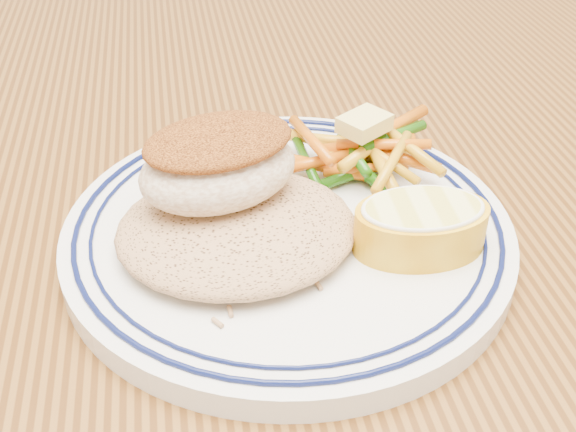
{
  "coord_description": "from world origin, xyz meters",
  "views": [
    {
      "loc": [
        -0.07,
        -0.34,
        1.01
      ],
      "look_at": [
        -0.01,
        -0.02,
        0.77
      ],
      "focal_mm": 45.0,
      "sensor_mm": 36.0,
      "label": 1
    }
  ],
  "objects_px": {
    "lemon_wedge": "(421,225)",
    "dining_table": "(301,335)",
    "plate": "(288,231)",
    "fish_fillet": "(218,163)",
    "vegetable_pile": "(364,152)",
    "rice_pilaf": "(237,224)"
  },
  "relations": [
    {
      "from": "fish_fillet",
      "to": "dining_table",
      "type": "bearing_deg",
      "value": 17.14
    },
    {
      "from": "lemon_wedge",
      "to": "fish_fillet",
      "type": "bearing_deg",
      "value": 158.49
    },
    {
      "from": "dining_table",
      "to": "plate",
      "type": "distance_m",
      "value": 0.11
    },
    {
      "from": "plate",
      "to": "fish_fillet",
      "type": "height_order",
      "value": "fish_fillet"
    },
    {
      "from": "dining_table",
      "to": "vegetable_pile",
      "type": "height_order",
      "value": "vegetable_pile"
    },
    {
      "from": "rice_pilaf",
      "to": "dining_table",
      "type": "bearing_deg",
      "value": 38.28
    },
    {
      "from": "dining_table",
      "to": "lemon_wedge",
      "type": "distance_m",
      "value": 0.15
    },
    {
      "from": "vegetable_pile",
      "to": "lemon_wedge",
      "type": "relative_size",
      "value": 1.47
    },
    {
      "from": "dining_table",
      "to": "rice_pilaf",
      "type": "xyz_separation_m",
      "value": [
        -0.04,
        -0.03,
        0.12
      ]
    },
    {
      "from": "dining_table",
      "to": "plate",
      "type": "height_order",
      "value": "plate"
    },
    {
      "from": "dining_table",
      "to": "plate",
      "type": "bearing_deg",
      "value": -120.94
    },
    {
      "from": "plate",
      "to": "fish_fillet",
      "type": "distance_m",
      "value": 0.06
    },
    {
      "from": "plate",
      "to": "fish_fillet",
      "type": "relative_size",
      "value": 2.51
    },
    {
      "from": "rice_pilaf",
      "to": "fish_fillet",
      "type": "height_order",
      "value": "fish_fillet"
    },
    {
      "from": "lemon_wedge",
      "to": "dining_table",
      "type": "bearing_deg",
      "value": 133.43
    },
    {
      "from": "plate",
      "to": "rice_pilaf",
      "type": "xyz_separation_m",
      "value": [
        -0.03,
        -0.01,
        0.02
      ]
    },
    {
      "from": "fish_fillet",
      "to": "lemon_wedge",
      "type": "distance_m",
      "value": 0.11
    },
    {
      "from": "dining_table",
      "to": "lemon_wedge",
      "type": "bearing_deg",
      "value": -46.57
    },
    {
      "from": "plate",
      "to": "vegetable_pile",
      "type": "xyz_separation_m",
      "value": [
        0.06,
        0.05,
        0.02
      ]
    },
    {
      "from": "plate",
      "to": "rice_pilaf",
      "type": "distance_m",
      "value": 0.04
    },
    {
      "from": "fish_fillet",
      "to": "vegetable_pile",
      "type": "bearing_deg",
      "value": 23.37
    },
    {
      "from": "dining_table",
      "to": "fish_fillet",
      "type": "height_order",
      "value": "fish_fillet"
    }
  ]
}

